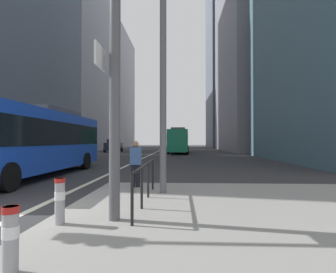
{
  "coord_description": "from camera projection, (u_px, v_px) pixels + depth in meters",
  "views": [
    {
      "loc": [
        3.7,
        -6.02,
        1.72
      ],
      "look_at": [
        1.92,
        32.13,
        2.32
      ],
      "focal_mm": 28.81,
      "sensor_mm": 36.0,
      "label": 1
    }
  ],
  "objects": [
    {
      "name": "office_tower_left_mid",
      "position": [
        70.0,
        33.0,
        47.96
      ],
      "size": [
        11.27,
        18.85,
        41.77
      ],
      "primitive_type": "cube",
      "color": "#9E9EA3",
      "rests_on": "ground"
    },
    {
      "name": "street_lamp_post",
      "position": [
        163.0,
        24.0,
        8.2
      ],
      "size": [
        5.5,
        0.32,
        8.0
      ],
      "color": "#56565B",
      "rests_on": "median_island"
    },
    {
      "name": "car_oncoming_mid",
      "position": [
        114.0,
        146.0,
        40.92
      ],
      "size": [
        2.14,
        4.24,
        1.94
      ],
      "color": "#232838",
      "rests_on": "ground"
    },
    {
      "name": "car_receding_near",
      "position": [
        179.0,
        144.0,
        64.22
      ],
      "size": [
        2.06,
        4.59,
        1.94
      ],
      "color": "gold",
      "rests_on": "ground"
    },
    {
      "name": "bollard_right",
      "position": [
        60.0,
        199.0,
        5.07
      ],
      "size": [
        0.2,
        0.2,
        0.86
      ],
      "color": "#99999E",
      "rests_on": "median_island"
    },
    {
      "name": "city_bus_blue_oncoming",
      "position": [
        34.0,
        138.0,
        12.71
      ],
      "size": [
        2.75,
        11.27,
        3.4
      ],
      "color": "blue",
      "rests_on": "ground"
    },
    {
      "name": "pedestrian_railing",
      "position": [
        145.0,
        175.0,
        6.83
      ],
      "size": [
        0.06,
        3.78,
        0.98
      ],
      "color": "black",
      "rests_on": "median_island"
    },
    {
      "name": "ground_plane",
      "position": [
        142.0,
        158.0,
        26.13
      ],
      "size": [
        160.0,
        160.0,
        0.0
      ],
      "primitive_type": "plane",
      "color": "#303033"
    },
    {
      "name": "bollard_left",
      "position": [
        10.0,
        236.0,
        3.18
      ],
      "size": [
        0.2,
        0.2,
        0.79
      ],
      "color": "#99999E",
      "rests_on": "median_island"
    },
    {
      "name": "city_bus_red_receding",
      "position": [
        179.0,
        140.0,
        37.0
      ],
      "size": [
        2.91,
        10.65,
        3.4
      ],
      "color": "#198456",
      "rests_on": "ground"
    },
    {
      "name": "lane_centre_line",
      "position": [
        153.0,
        153.0,
        36.12
      ],
      "size": [
        0.2,
        80.0,
        0.01
      ],
      "primitive_type": "cube",
      "color": "beige",
      "rests_on": "ground"
    },
    {
      "name": "car_receding_far",
      "position": [
        182.0,
        144.0,
        62.46
      ],
      "size": [
        2.15,
        4.13,
        1.94
      ],
      "color": "#B2A899",
      "rests_on": "ground"
    },
    {
      "name": "office_tower_right_far",
      "position": [
        234.0,
        64.0,
        66.98
      ],
      "size": [
        12.52,
        16.55,
        41.83
      ],
      "primitive_type": "cube",
      "color": "slate",
      "rests_on": "ground"
    },
    {
      "name": "median_island",
      "position": [
        280.0,
        231.0,
        4.9
      ],
      "size": [
        9.0,
        10.0,
        0.15
      ],
      "primitive_type": "cube",
      "color": "gray",
      "rests_on": "ground"
    },
    {
      "name": "pedestrian_waiting",
      "position": [
        135.0,
        162.0,
        9.09
      ],
      "size": [
        0.43,
        0.32,
        1.56
      ],
      "color": "black",
      "rests_on": "median_island"
    },
    {
      "name": "office_tower_left_far",
      "position": [
        106.0,
        91.0,
        71.29
      ],
      "size": [
        11.6,
        20.99,
        29.67
      ],
      "primitive_type": "cube",
      "color": "#9E9EA3",
      "rests_on": "ground"
    },
    {
      "name": "traffic_signal_gantry",
      "position": [
        13.0,
        23.0,
        5.48
      ],
      "size": [
        6.3,
        0.65,
        6.0
      ],
      "color": "#515156",
      "rests_on": "median_island"
    }
  ]
}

